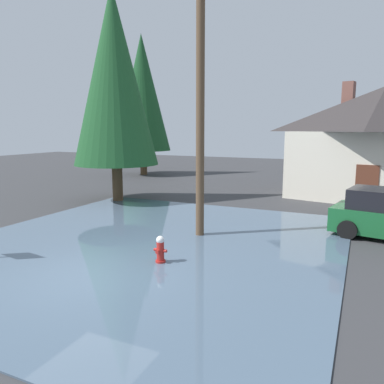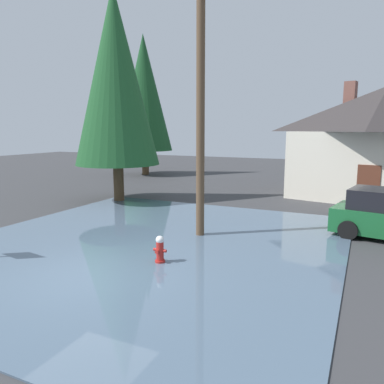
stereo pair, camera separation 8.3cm
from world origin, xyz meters
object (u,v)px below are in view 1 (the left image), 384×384
Objects in this scene: utility_pole at (200,103)px; fire_hydrant at (160,250)px; pine_tree_mid_left at (142,93)px; house at (382,141)px; pine_tree_tall_left at (114,77)px.

fire_hydrant is at bearing -87.99° from utility_pole.
house is at bearing -13.24° from pine_tree_mid_left.
pine_tree_mid_left is (-11.17, 14.35, 1.94)m from utility_pole.
pine_tree_mid_left is at bearing 127.91° from utility_pole.
fire_hydrant is at bearing -56.88° from pine_tree_mid_left.
house is at bearing 27.42° from pine_tree_tall_left.
utility_pole is 0.79× the size of pine_tree_mid_left.
pine_tree_tall_left is at bearing 132.52° from fire_hydrant.
pine_tree_mid_left reaches higher than fire_hydrant.
house is (5.64, 13.30, 2.62)m from fire_hydrant.
utility_pole is 0.86× the size of house.
utility_pole is 0.83× the size of pine_tree_tall_left.
pine_tree_tall_left reaches higher than house.
fire_hydrant is 14.69m from house.
house is at bearing 61.01° from utility_pole.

